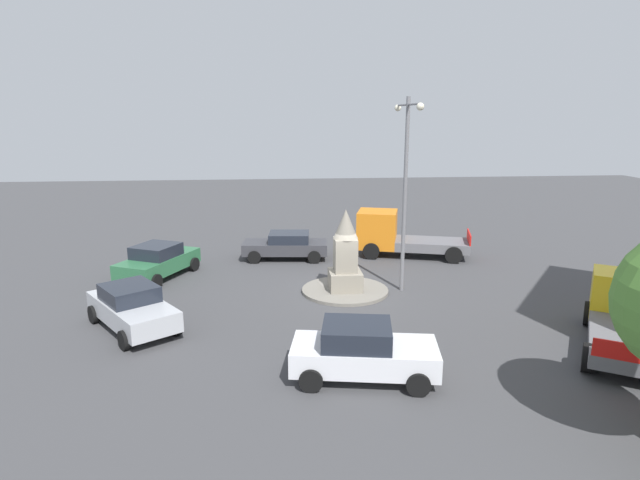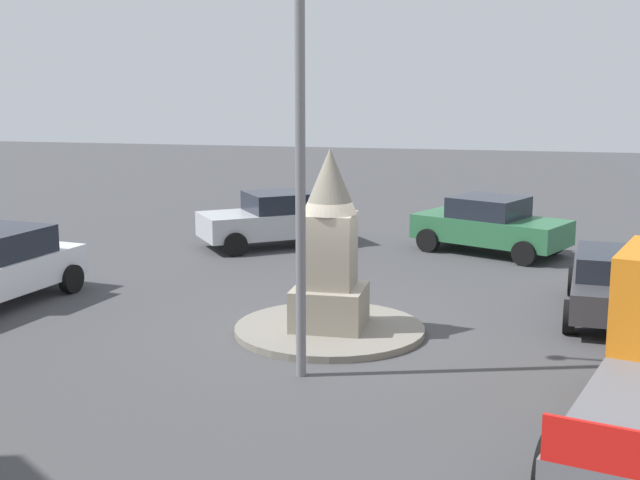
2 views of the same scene
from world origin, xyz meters
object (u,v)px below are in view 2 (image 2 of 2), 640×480
(monument, at_px, (330,249))
(car_dark_grey_far_side, at_px, (617,282))
(streetlamp, at_px, (300,74))
(car_silver_waiting, at_px, (276,219))
(car_green_near_island, at_px, (490,225))

(monument, xyz_separation_m, car_dark_grey_far_side, (5.38, 2.26, -0.90))
(streetlamp, xyz_separation_m, car_silver_waiting, (-3.15, 10.17, -4.02))
(car_silver_waiting, bearing_deg, car_green_near_island, 3.17)
(monument, height_order, car_dark_grey_far_side, monument)
(streetlamp, height_order, car_silver_waiting, streetlamp)
(streetlamp, xyz_separation_m, car_green_near_island, (2.76, 10.49, -4.02))
(streetlamp, height_order, car_green_near_island, streetlamp)
(monument, height_order, car_green_near_island, monument)
(monument, xyz_separation_m, car_silver_waiting, (-3.13, 7.78, -0.84))
(car_green_near_island, bearing_deg, car_silver_waiting, -176.83)
(streetlamp, bearing_deg, car_dark_grey_far_side, 40.95)
(car_dark_grey_far_side, distance_m, car_green_near_island, 6.39)
(car_dark_grey_far_side, bearing_deg, monument, -157.20)
(streetlamp, relative_size, car_silver_waiting, 1.81)
(car_dark_grey_far_side, bearing_deg, streetlamp, -139.05)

